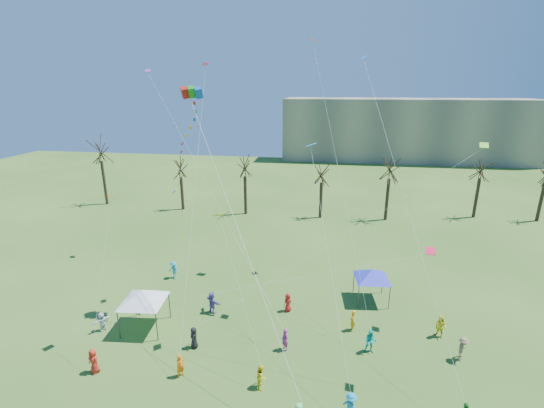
# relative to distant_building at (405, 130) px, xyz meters

# --- Properties ---
(ground) EXTENTS (160.00, 160.00, 0.00)m
(ground) POSITION_rel_distant_building_xyz_m (-22.00, -82.00, -7.50)
(ground) COLOR #355A1C
(ground) RESTS_ON ground
(distant_building) EXTENTS (60.00, 14.00, 15.00)m
(distant_building) POSITION_rel_distant_building_xyz_m (0.00, 0.00, 0.00)
(distant_building) COLOR gray
(distant_building) RESTS_ON ground
(bare_tree_row) EXTENTS (69.31, 8.45, 10.88)m
(bare_tree_row) POSITION_rel_distant_building_xyz_m (-23.33, -46.42, -0.90)
(bare_tree_row) COLOR black
(bare_tree_row) RESTS_ON ground
(big_box_kite) EXTENTS (5.65, 6.75, 21.11)m
(big_box_kite) POSITION_rel_distant_building_xyz_m (-28.65, -73.13, 6.09)
(big_box_kite) COLOR red
(big_box_kite) RESTS_ON ground
(canopy_tent_white) EXTENTS (4.44, 4.44, 3.34)m
(canopy_tent_white) POSITION_rel_distant_building_xyz_m (-31.99, -75.85, -4.67)
(canopy_tent_white) COLOR #3F3F44
(canopy_tent_white) RESTS_ON ground
(canopy_tent_blue) EXTENTS (3.97, 3.97, 2.99)m
(canopy_tent_blue) POSITION_rel_distant_building_xyz_m (-14.29, -69.08, -4.97)
(canopy_tent_blue) COLOR #3F3F44
(canopy_tent_blue) RESTS_ON ground
(festival_crowd) EXTENTS (27.48, 15.34, 1.86)m
(festival_crowd) POSITION_rel_distant_building_xyz_m (-22.19, -76.05, -6.63)
(festival_crowd) COLOR red
(festival_crowd) RESTS_ON ground
(small_kites_aloft) EXTENTS (29.92, 17.89, 31.72)m
(small_kites_aloft) POSITION_rel_distant_building_xyz_m (-21.41, -70.74, 6.30)
(small_kites_aloft) COLOR #FB620D
(small_kites_aloft) RESTS_ON ground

